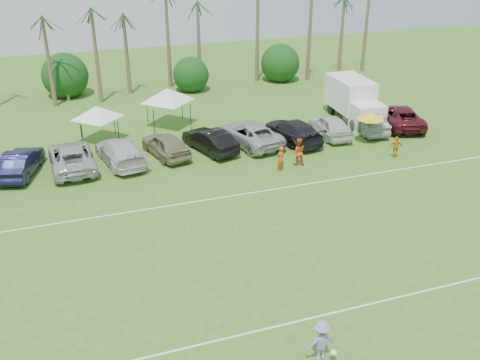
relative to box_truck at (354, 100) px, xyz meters
name	(u,v)px	position (x,y,z in m)	size (l,w,h in m)	color
field_lines	(220,254)	(-16.87, -16.06, -1.86)	(80.00, 12.10, 0.01)	white
palm_tree_4	(80,19)	(-20.87, 13.94, 5.61)	(2.40, 2.40, 8.90)	brown
palm_tree_5	(124,7)	(-16.87, 13.94, 6.49)	(2.40, 2.40, 9.90)	brown
palm_tree_8	(255,10)	(-3.87, 13.94, 5.61)	(2.40, 2.40, 8.90)	brown
bush_tree_1	(66,80)	(-22.87, 14.94, -0.07)	(4.00, 4.00, 4.00)	brown
bush_tree_2	(187,70)	(-10.87, 14.94, -0.07)	(4.00, 4.00, 4.00)	brown
bush_tree_3	(277,62)	(-0.87, 14.94, -0.07)	(4.00, 4.00, 4.00)	brown
sideline_player_a	(280,159)	(-9.92, -7.52, -0.98)	(0.64, 0.42, 1.77)	#CF5317
sideline_player_b	(298,152)	(-8.39, -7.03, -0.87)	(0.97, 0.75, 1.99)	#DC5018
sideline_player_c	(396,147)	(-1.11, -8.09, -1.07)	(0.93, 0.39, 1.59)	orange
box_truck	(354,100)	(0.00, 0.00, 0.00)	(2.91, 6.90, 3.49)	white
canopy_tent_left	(96,106)	(-21.07, 2.13, 0.98)	(4.10, 4.10, 3.32)	black
canopy_tent_right	(167,88)	(-15.24, 3.84, 1.36)	(4.65, 4.65, 3.77)	black
market_umbrella	(371,116)	(-1.42, -4.91, 0.29)	(2.16, 2.16, 2.40)	black
frisbee_player	(321,341)	(-15.33, -24.33, -0.96)	(1.18, 0.77, 1.82)	#8D81B7
parked_car_1	(20,163)	(-26.70, -2.39, -1.01)	(1.82, 5.22, 1.72)	black
parked_car_2	(71,157)	(-23.40, -2.52, -1.01)	(2.85, 6.19, 1.72)	#B4B5B6
parked_car_3	(120,152)	(-20.10, -2.62, -1.01)	(2.41, 5.92, 1.72)	silver
parked_car_4	(166,145)	(-16.80, -2.41, -1.01)	(2.03, 5.05, 1.72)	gray
parked_car_5	(210,140)	(-13.50, -2.55, -1.01)	(1.82, 5.22, 1.72)	black
parked_car_6	(250,134)	(-10.20, -2.30, -1.01)	(2.85, 6.19, 1.72)	#ADAEAF
parked_car_7	(292,131)	(-6.90, -2.76, -1.01)	(2.41, 5.92, 1.72)	black
parked_car_8	(330,126)	(-3.60, -2.65, -1.01)	(2.03, 5.05, 1.72)	silver
parked_car_9	(366,121)	(-0.30, -2.64, -1.01)	(1.82, 5.22, 1.72)	slate
parked_car_10	(400,116)	(3.00, -2.52, -1.01)	(2.85, 6.19, 1.72)	#56141E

